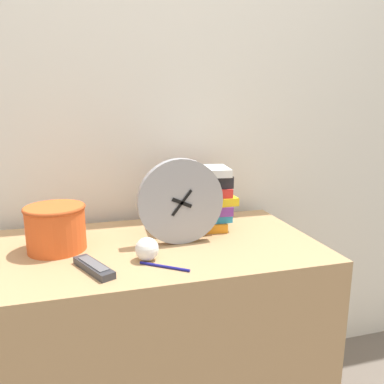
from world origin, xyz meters
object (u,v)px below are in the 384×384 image
basket (56,226)px  tv_remote (94,267)px  book_stack (201,198)px  pen (164,267)px  desk_clock (181,202)px  crumpled_paper_ball (147,249)px

basket → tv_remote: size_ratio=1.09×
book_stack → pen: (-0.20, -0.32, -0.11)m
desk_clock → tv_remote: desk_clock is taller
basket → crumpled_paper_ball: basket is taller
basket → pen: size_ratio=1.47×
desk_clock → basket: desk_clock is taller
book_stack → pen: 0.39m
tv_remote → pen: bearing=-9.8°
tv_remote → basket: bearing=118.8°
desk_clock → basket: (-0.39, 0.05, -0.06)m
pen → desk_clock: bearing=62.9°
pen → crumpled_paper_ball: bearing=119.6°
desk_clock → book_stack: desk_clock is taller
basket → crumpled_paper_ball: 0.31m
desk_clock → pen: desk_clock is taller
desk_clock → pen: bearing=-117.1°
book_stack → crumpled_paper_ball: 0.36m
desk_clock → crumpled_paper_ball: bearing=-138.9°
desk_clock → book_stack: size_ratio=1.13×
basket → crumpled_paper_ball: bearing=-31.6°
desk_clock → tv_remote: size_ratio=1.65×
basket → tv_remote: bearing=-61.2°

